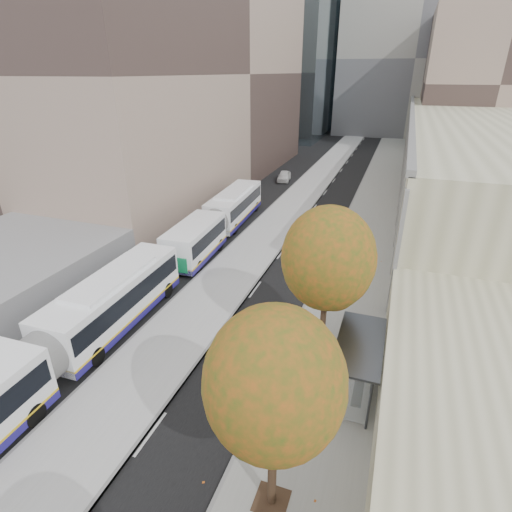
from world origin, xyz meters
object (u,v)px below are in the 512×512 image
at_px(bus_near, 64,341).
at_px(bus_far, 220,218).
at_px(bus_shelter, 364,352).
at_px(distant_car, 284,176).
at_px(cyclist, 240,362).

height_order(bus_near, bus_far, bus_near).
xyz_separation_m(bus_shelter, bus_far, (-13.34, 14.94, -0.67)).
relative_size(bus_near, bus_far, 1.03).
distance_m(bus_shelter, distant_car, 37.19).
xyz_separation_m(bus_shelter, distant_car, (-13.36, 34.68, -1.56)).
relative_size(bus_far, distant_car, 4.58).
relative_size(bus_shelter, bus_near, 0.26).
bearing_deg(cyclist, bus_shelter, 18.89).
relative_size(bus_shelter, cyclist, 2.13).
bearing_deg(bus_far, bus_shelter, -51.45).
height_order(bus_near, cyclist, bus_near).
xyz_separation_m(bus_far, cyclist, (8.04, -15.66, -0.75)).
bearing_deg(bus_near, bus_far, 89.25).
bearing_deg(distant_car, bus_near, -97.74).
distance_m(bus_near, distant_car, 37.65).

